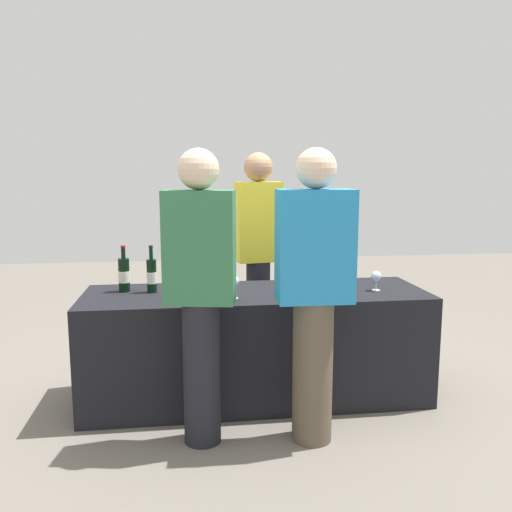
% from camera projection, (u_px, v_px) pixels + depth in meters
% --- Properties ---
extents(ground_plane, '(12.00, 12.00, 0.00)m').
position_uv_depth(ground_plane, '(256.00, 396.00, 3.75)').
color(ground_plane, slate).
extents(tasting_table, '(2.36, 0.75, 0.76)m').
position_uv_depth(tasting_table, '(256.00, 344.00, 3.69)').
color(tasting_table, black).
rests_on(tasting_table, ground_plane).
extents(wine_bottle_0, '(0.08, 0.08, 0.32)m').
position_uv_depth(wine_bottle_0, '(124.00, 274.00, 3.62)').
color(wine_bottle_0, black).
rests_on(wine_bottle_0, tasting_table).
extents(wine_bottle_1, '(0.07, 0.07, 0.33)m').
position_uv_depth(wine_bottle_1, '(152.00, 275.00, 3.59)').
color(wine_bottle_1, black).
rests_on(wine_bottle_1, tasting_table).
extents(wine_bottle_2, '(0.08, 0.08, 0.31)m').
position_uv_depth(wine_bottle_2, '(201.00, 274.00, 3.68)').
color(wine_bottle_2, black).
rests_on(wine_bottle_2, tasting_table).
extents(wine_bottle_3, '(0.07, 0.07, 0.34)m').
position_uv_depth(wine_bottle_3, '(325.00, 268.00, 3.84)').
color(wine_bottle_3, black).
rests_on(wine_bottle_3, tasting_table).
extents(wine_bottle_4, '(0.07, 0.07, 0.33)m').
position_uv_depth(wine_bottle_4, '(340.00, 268.00, 3.87)').
color(wine_bottle_4, black).
rests_on(wine_bottle_4, tasting_table).
extents(wine_glass_0, '(0.06, 0.06, 0.13)m').
position_uv_depth(wine_glass_0, '(172.00, 283.00, 3.48)').
color(wine_glass_0, silver).
rests_on(wine_glass_0, tasting_table).
extents(wine_glass_1, '(0.07, 0.07, 0.15)m').
position_uv_depth(wine_glass_1, '(234.00, 282.00, 3.42)').
color(wine_glass_1, silver).
rests_on(wine_glass_1, tasting_table).
extents(wine_glass_2, '(0.07, 0.07, 0.14)m').
position_uv_depth(wine_glass_2, '(307.00, 280.00, 3.52)').
color(wine_glass_2, silver).
rests_on(wine_glass_2, tasting_table).
extents(wine_glass_3, '(0.08, 0.08, 0.14)m').
position_uv_depth(wine_glass_3, '(326.00, 281.00, 3.50)').
color(wine_glass_3, silver).
rests_on(wine_glass_3, tasting_table).
extents(wine_glass_4, '(0.07, 0.07, 0.14)m').
position_uv_depth(wine_glass_4, '(376.00, 277.00, 3.65)').
color(wine_glass_4, silver).
rests_on(wine_glass_4, tasting_table).
extents(server_pouring, '(0.38, 0.24, 1.73)m').
position_uv_depth(server_pouring, '(258.00, 248.00, 4.28)').
color(server_pouring, black).
rests_on(server_pouring, ground_plane).
extents(guest_0, '(0.42, 0.28, 1.71)m').
position_uv_depth(guest_0, '(200.00, 287.00, 2.97)').
color(guest_0, black).
rests_on(guest_0, ground_plane).
extents(guest_1, '(0.43, 0.25, 1.71)m').
position_uv_depth(guest_1, '(314.00, 288.00, 3.00)').
color(guest_1, brown).
rests_on(guest_1, ground_plane).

